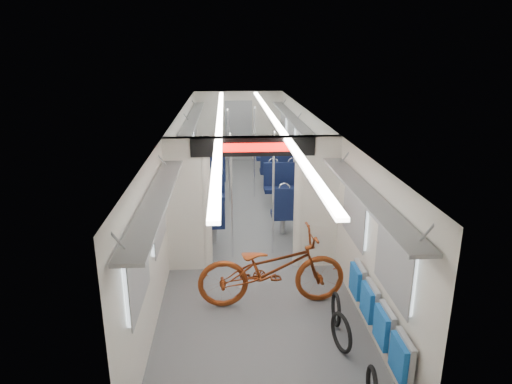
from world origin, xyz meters
TOP-DOWN VIEW (x-y plane):
  - carriage at (0.00, -0.27)m, footprint 12.00×12.02m
  - bicycle at (0.20, -3.25)m, footprint 2.22×0.87m
  - flip_bench at (1.35, -4.55)m, footprint 0.12×2.08m
  - bike_hoop_b at (0.97, -4.43)m, footprint 0.17×0.52m
  - bike_hoop_c at (1.03, -3.87)m, footprint 0.07×0.48m
  - seat_bay_near_left at (-0.93, -0.12)m, footprint 0.91×2.07m
  - seat_bay_near_right at (0.93, 0.31)m, footprint 0.94×2.20m
  - seat_bay_far_left at (-0.94, 3.19)m, footprint 0.95×2.26m
  - seat_bay_far_right at (0.93, 3.66)m, footprint 0.89×1.98m
  - stanchion_near_left at (-0.35, -1.64)m, footprint 0.04×0.04m
  - stanchion_near_right at (0.40, -1.51)m, footprint 0.04×0.04m
  - stanchion_far_left at (-0.37, 1.54)m, footprint 0.04×0.04m
  - stanchion_far_right at (0.27, 1.86)m, footprint 0.04×0.04m

SIDE VIEW (x-z plane):
  - bike_hoop_c at x=1.03m, z-range -0.03..0.45m
  - bike_hoop_b at x=0.97m, z-range -0.03..0.50m
  - seat_bay_far_right at x=0.93m, z-range 0.00..1.07m
  - seat_bay_near_left at x=-0.93m, z-range -0.01..1.09m
  - seat_bay_near_right at x=0.93m, z-range -0.01..1.13m
  - seat_bay_far_left at x=-0.94m, z-range -0.01..1.14m
  - bicycle at x=0.20m, z-range 0.00..1.15m
  - flip_bench at x=1.35m, z-range 0.34..0.82m
  - stanchion_near_left at x=-0.35m, z-range 0.00..2.30m
  - stanchion_near_right at x=0.40m, z-range 0.00..2.30m
  - stanchion_far_left at x=-0.37m, z-range 0.00..2.30m
  - stanchion_far_right at x=0.27m, z-range 0.00..2.30m
  - carriage at x=0.00m, z-range 0.35..2.66m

